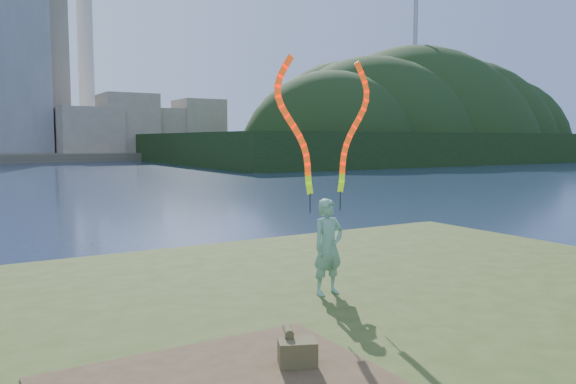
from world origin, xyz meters
TOP-DOWN VIEW (x-y plane):
  - ground at (0.00, 0.00)m, footprint 320.00×320.00m
  - grassy_knoll at (0.00, -2.30)m, footprint 20.00×18.00m
  - wooded_hill at (59.57, 59.96)m, footprint 78.00×50.00m
  - woman_with_ribbons at (0.56, -0.69)m, footprint 1.98×0.38m
  - canvas_bag at (-1.30, -2.81)m, footprint 0.46×0.52m

SIDE VIEW (x-z plane):
  - ground at x=0.00m, z-range 0.00..0.00m
  - wooded_hill at x=59.57m, z-range -31.34..31.66m
  - grassy_knoll at x=0.00m, z-range -0.06..0.74m
  - canvas_bag at x=-1.30m, z-range 0.77..1.14m
  - woman_with_ribbons at x=0.56m, z-range 0.32..4.18m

